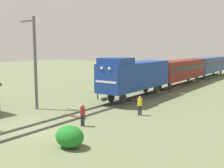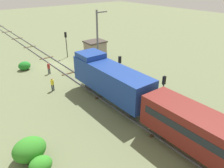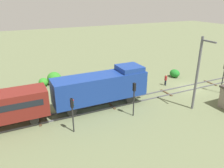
{
  "view_description": "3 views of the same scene",
  "coord_description": "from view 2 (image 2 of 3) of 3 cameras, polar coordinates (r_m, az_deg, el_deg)",
  "views": [
    {
      "loc": [
        15.93,
        -12.61,
        5.9
      ],
      "look_at": [
        -0.51,
        10.43,
        2.08
      ],
      "focal_mm": 45.0,
      "sensor_mm": 36.0,
      "label": 1
    },
    {
      "loc": [
        13.14,
        31.52,
        12.69
      ],
      "look_at": [
        -1.13,
        13.06,
        1.31
      ],
      "focal_mm": 35.0,
      "sensor_mm": 36.0,
      "label": 2
    },
    {
      "loc": [
        -21.83,
        23.25,
        12.37
      ],
      "look_at": [
        0.4,
        12.54,
        2.63
      ],
      "focal_mm": 35.0,
      "sensor_mm": 36.0,
      "label": 3
    }
  ],
  "objects": [
    {
      "name": "traffic_signal_mid",
      "position": [
        27.66,
        2.01,
        4.92
      ],
      "size": [
        0.32,
        0.34,
        3.94
      ],
      "color": "#262628",
      "rests_on": "ground"
    },
    {
      "name": "bush_near",
      "position": [
        17.45,
        -18.15,
        -19.43
      ],
      "size": [
        1.69,
        1.38,
        1.23
      ],
      "primitive_type": "ellipsoid",
      "color": "#328A26",
      "rests_on": "ground"
    },
    {
      "name": "ground_plane",
      "position": [
        36.43,
        -14.16,
        4.8
      ],
      "size": [
        154.73,
        154.73,
        0.0
      ],
      "primitive_type": "plane",
      "color": "#66704C"
    },
    {
      "name": "relay_hut",
      "position": [
        39.4,
        -4.42,
        9.26
      ],
      "size": [
        3.5,
        2.9,
        2.74
      ],
      "color": "gray",
      "rests_on": "ground"
    },
    {
      "name": "bush_mid",
      "position": [
        18.44,
        -20.77,
        -15.7
      ],
      "size": [
        2.55,
        2.08,
        1.85
      ],
      "primitive_type": "ellipsoid",
      "color": "#328726",
      "rests_on": "ground"
    },
    {
      "name": "bush_far",
      "position": [
        35.84,
        -21.89,
        4.45
      ],
      "size": [
        1.8,
        1.47,
        1.31
      ],
      "primitive_type": "ellipsoid",
      "color": "#207626",
      "rests_on": "ground"
    },
    {
      "name": "traffic_signal_near",
      "position": [
        39.01,
        -11.94,
        11.17
      ],
      "size": [
        0.32,
        0.34,
        4.43
      ],
      "color": "#262628",
      "rests_on": "ground"
    },
    {
      "name": "worker_near_track",
      "position": [
        33.0,
        -16.22,
        4.17
      ],
      "size": [
        0.38,
        0.38,
        1.7
      ],
      "rotation": [
        0.0,
        0.0,
        3.07
      ],
      "color": "#262B38",
      "rests_on": "ground"
    },
    {
      "name": "traffic_signal_far",
      "position": [
        23.42,
        13.28,
        -0.44
      ],
      "size": [
        0.32,
        0.34,
        3.62
      ],
      "color": "#262628",
      "rests_on": "ground"
    },
    {
      "name": "worker_by_signal",
      "position": [
        27.8,
        -15.33,
        0.14
      ],
      "size": [
        0.38,
        0.38,
        1.7
      ],
      "rotation": [
        0.0,
        0.0,
        0.19
      ],
      "color": "#262B38",
      "rests_on": "ground"
    },
    {
      "name": "locomotive",
      "position": [
        24.01,
        -0.7,
        1.61
      ],
      "size": [
        2.9,
        11.6,
        4.6
      ],
      "color": "navy",
      "rests_on": "railway_track"
    },
    {
      "name": "catenary_mast",
      "position": [
        33.62,
        -3.76,
        11.94
      ],
      "size": [
        1.94,
        0.28,
        8.61
      ],
      "color": "#595960",
      "rests_on": "ground"
    },
    {
      "name": "railway_track",
      "position": [
        36.41,
        -14.17,
        4.91
      ],
      "size": [
        2.4,
        103.15,
        0.16
      ],
      "color": "#595960",
      "rests_on": "ground"
    }
  ]
}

